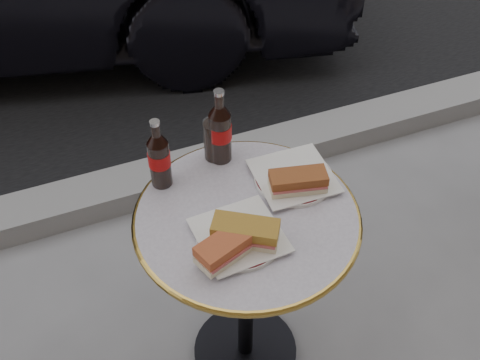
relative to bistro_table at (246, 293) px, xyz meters
name	(u,v)px	position (x,y,z in m)	size (l,w,h in m)	color
ground	(245,352)	(0.00, 0.00, -0.37)	(80.00, 80.00, 0.00)	gray
curb	(170,177)	(0.00, 0.90, -0.32)	(40.00, 0.20, 0.12)	gray
bistro_table	(246,293)	(0.00, 0.00, 0.00)	(0.62, 0.62, 0.73)	#BAB2C4
plate_left	(239,237)	(-0.05, -0.07, 0.37)	(0.23, 0.23, 0.01)	silver
plate_right	(293,178)	(0.18, 0.08, 0.37)	(0.23, 0.23, 0.01)	white
sandwich_left_a	(228,247)	(-0.10, -0.11, 0.41)	(0.17, 0.08, 0.06)	#B8532E
sandwich_left_b	(245,233)	(-0.04, -0.09, 0.41)	(0.17, 0.08, 0.06)	#A8792A
sandwich_right	(298,182)	(0.16, 0.03, 0.41)	(0.16, 0.07, 0.05)	brown
cola_bottle_left	(159,153)	(-0.18, 0.20, 0.48)	(0.06, 0.06, 0.22)	black
cola_bottle_right	(220,126)	(0.01, 0.24, 0.49)	(0.07, 0.07, 0.24)	black
cola_glass	(214,140)	(0.00, 0.25, 0.43)	(0.07, 0.07, 0.13)	black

